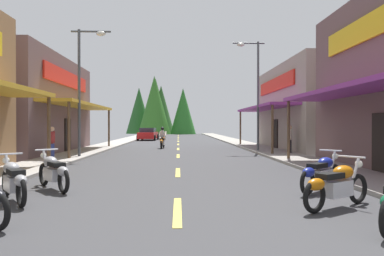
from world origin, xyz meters
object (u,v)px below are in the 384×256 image
motorcycle_parked_right_2 (337,184)px  rider_cruising_lead (162,139)px  streetlamp_left (85,75)px  parked_car_curbside (148,134)px  motorcycle_parked_left_4 (53,171)px  pedestrian_browsing (290,138)px  motorcycle_parked_right_3 (321,172)px  pedestrian_waiting (52,141)px  streetlamp_right (254,82)px  motorcycle_parked_left_3 (14,180)px

motorcycle_parked_right_2 → rider_cruising_lead: bearing=69.8°
streetlamp_left → parked_car_curbside: (1.32, 22.49, -3.53)m
motorcycle_parked_left_4 → motorcycle_parked_right_2: bearing=-147.6°
pedestrian_browsing → rider_cruising_lead: bearing=148.6°
parked_car_curbside → motorcycle_parked_right_3: bearing=-163.9°
motorcycle_parked_right_3 → motorcycle_parked_left_4: (-6.88, 0.52, 0.00)m
streetlamp_left → pedestrian_waiting: streetlamp_left is taller
motorcycle_parked_right_3 → pedestrian_browsing: pedestrian_browsing is taller
streetlamp_left → motorcycle_parked_right_2: (7.96, -11.33, -3.73)m
streetlamp_left → pedestrian_browsing: bearing=9.3°
streetlamp_left → motorcycle_parked_right_2: 14.33m
streetlamp_right → rider_cruising_lead: (-5.90, 4.00, -3.78)m
streetlamp_right → rider_cruising_lead: streetlamp_right is taller
streetlamp_left → pedestrian_waiting: bearing=-130.6°
rider_cruising_lead → streetlamp_left: bearing=159.6°
streetlamp_right → pedestrian_waiting: 12.41m
motorcycle_parked_left_4 → rider_cruising_lead: size_ratio=0.82×
motorcycle_parked_right_3 → motorcycle_parked_left_3: size_ratio=0.91×
streetlamp_right → motorcycle_parked_right_2: 15.85m
pedestrian_waiting → pedestrian_browsing: bearing=-163.6°
motorcycle_parked_right_3 → rider_cruising_lead: bearing=62.9°
streetlamp_left → pedestrian_waiting: 3.74m
motorcycle_parked_left_4 → streetlamp_right: bearing=-69.3°
streetlamp_left → pedestrian_browsing: streetlamp_left is taller
motorcycle_parked_right_3 → pedestrian_waiting: (-9.55, 8.12, 0.45)m
streetlamp_right → motorcycle_parked_left_4: bearing=-121.7°
motorcycle_parked_right_2 → pedestrian_browsing: pedestrian_browsing is taller
pedestrian_waiting → parked_car_curbside: pedestrian_waiting is taller
streetlamp_left → pedestrian_browsing: 11.73m
motorcycle_parked_right_2 → motorcycle_parked_left_3: (-6.82, 0.89, 0.00)m
motorcycle_parked_right_3 → motorcycle_parked_right_2: bearing=-145.6°
motorcycle_parked_right_3 → streetlamp_right: bearing=42.8°
motorcycle_parked_left_3 → motorcycle_parked_left_4: 1.51m
motorcycle_parked_left_4 → motorcycle_parked_right_3: bearing=-131.9°
streetlamp_right → motorcycle_parked_right_2: (-1.53, -15.28, -3.94)m
motorcycle_parked_left_4 → pedestrian_waiting: (-2.67, 7.61, 0.45)m
streetlamp_left → streetlamp_right: (9.49, 3.95, 0.21)m
streetlamp_left → rider_cruising_lead: streetlamp_left is taller
motorcycle_parked_right_2 → parked_car_curbside: 34.46m
motorcycle_parked_right_2 → motorcycle_parked_left_3: same height
motorcycle_parked_left_4 → pedestrian_browsing: pedestrian_browsing is taller
motorcycle_parked_left_4 → pedestrian_waiting: bearing=-18.3°
streetlamp_right → pedestrian_waiting: bearing=-153.5°
streetlamp_left → motorcycle_parked_right_2: streetlamp_left is taller
rider_cruising_lead → motorcycle_parked_right_2: bearing=-163.4°
pedestrian_waiting → rider_cruising_lead: bearing=-115.2°
pedestrian_browsing → pedestrian_waiting: bearing=-157.8°
motorcycle_parked_left_4 → pedestrian_waiting: size_ratio=1.08×
motorcycle_parked_right_3 → rider_cruising_lead: (-4.80, 17.44, 0.17)m
pedestrian_browsing → streetlamp_right: bearing=135.3°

